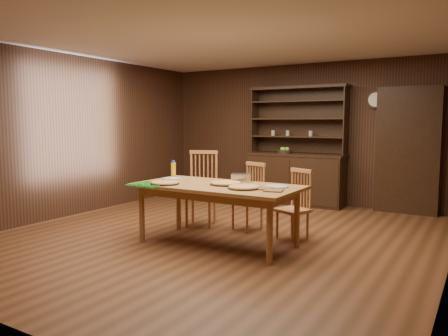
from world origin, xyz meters
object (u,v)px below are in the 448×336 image
Objects in this scene: dining_table at (217,191)px; juice_bottle at (173,169)px; china_hutch at (296,172)px; chair_right at (296,202)px; chair_center at (251,194)px; chair_left at (202,185)px.

dining_table is 0.99m from juice_bottle.
china_hutch reaches higher than dining_table.
dining_table is at bearing -86.31° from china_hutch.
juice_bottle is (-1.65, -0.45, 0.38)m from chair_right.
juice_bottle is (-0.92, -0.58, 0.36)m from chair_center.
chair_right is 1.76m from juice_bottle.
dining_table is (0.20, -3.07, 0.08)m from china_hutch.
china_hutch is 2.49m from chair_right.
chair_left reaches higher than chair_center.
chair_left is at bearing 71.73° from juice_bottle.
china_hutch is at bearing 75.31° from juice_bottle.
chair_left reaches higher than dining_table.
juice_bottle is (-0.16, -0.48, 0.28)m from chair_left.
chair_right is (0.93, -2.31, -0.11)m from china_hutch.
juice_bottle is (-0.72, -2.76, 0.26)m from china_hutch.
dining_table is at bearing -71.14° from chair_center.
juice_bottle reaches higher than chair_center.
chair_left is 1.20× the size of chair_right.
chair_right is (0.74, -0.13, -0.02)m from chair_center.
chair_left reaches higher than juice_bottle.
dining_table is at bearing -18.77° from juice_bottle.
china_hutch is 2.86m from juice_bottle.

